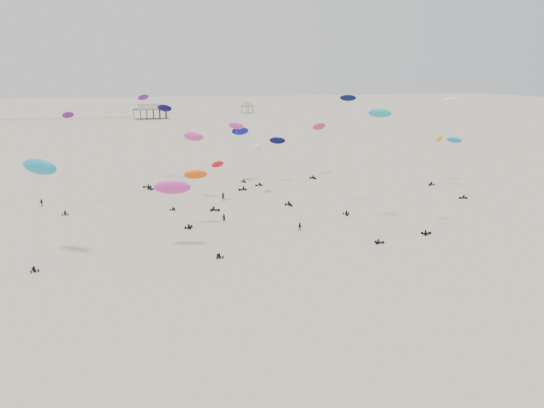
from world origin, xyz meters
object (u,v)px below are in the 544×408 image
object	(u,v)px
pavilion_small	(247,108)
spectator_0	(224,222)
pavilion_main	(150,112)
rig_9	(145,124)
rig_0	(267,163)
rig_4	(241,138)

from	to	relation	value
pavilion_small	spectator_0	size ratio (longest dim) A/B	4.31
pavilion_main	rig_9	xyz separation A→B (m)	(-9.31, -202.96, 11.60)
pavilion_small	rig_0	distance (m)	263.71
pavilion_main	rig_0	distance (m)	229.14
pavilion_main	rig_4	distance (m)	208.73
rig_0	rig_4	distance (m)	20.85
rig_9	rig_0	bearing A→B (deg)	-115.15
pavilion_small	rig_4	xyz separation A→B (m)	(-54.31, -237.99, 8.61)
pavilion_main	rig_4	world-z (taller)	rig_4
pavilion_small	rig_9	size ratio (longest dim) A/B	0.37
rig_4	rig_9	size ratio (longest dim) A/B	0.62
pavilion_small	spectator_0	bearing A→B (deg)	-103.40
rig_4	pavilion_small	bearing A→B (deg)	-120.72
rig_0	rig_4	world-z (taller)	rig_4
rig_4	pavilion_main	bearing A→B (deg)	-103.55
rig_4	rig_9	world-z (taller)	rig_9
pavilion_main	rig_4	size ratio (longest dim) A/B	1.40
pavilion_main	pavilion_small	distance (m)	76.16
pavilion_small	rig_0	bearing A→B (deg)	-101.45
pavilion_small	rig_9	bearing A→B (deg)	-108.80
pavilion_main	rig_9	world-z (taller)	rig_9
rig_0	spectator_0	xyz separation A→B (m)	(-13.71, -18.71, -8.37)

